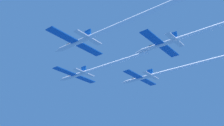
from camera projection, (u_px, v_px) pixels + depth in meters
name	position (u px, v px, depth m)	size (l,w,h in m)	color
jet_lead	(91.00, 71.00, 88.64)	(19.51, 40.23, 3.23)	silver
jet_left_wing	(103.00, 32.00, 64.36)	(19.51, 44.99, 3.23)	silver
jet_right_wing	(163.00, 72.00, 90.04)	(19.51, 44.37, 3.23)	silver
jet_slot	(192.00, 34.00, 68.11)	(19.51, 44.80, 3.23)	silver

